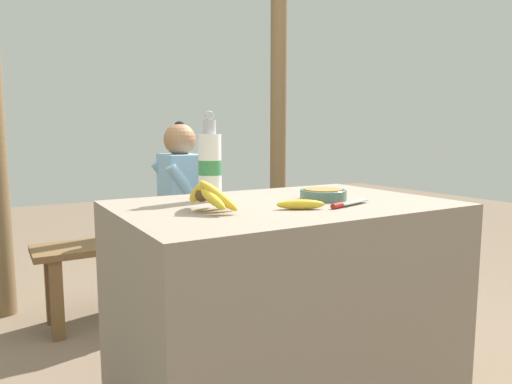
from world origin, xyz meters
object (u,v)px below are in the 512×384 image
at_px(serving_bowl, 323,194).
at_px(support_post_far, 278,96).
at_px(knife, 345,204).
at_px(banana_bunch_ripe, 210,195).
at_px(water_bottle, 210,165).
at_px(seated_vendor, 173,202).
at_px(wooden_bench, 183,245).
at_px(loose_banana_front, 301,204).
at_px(banana_bunch_green, 252,217).

relative_size(serving_bowl, support_post_far, 0.07).
bearing_deg(knife, banana_bunch_ripe, 144.41).
height_order(water_bottle, seated_vendor, water_bottle).
bearing_deg(wooden_bench, knife, -86.06).
distance_m(water_bottle, wooden_bench, 1.14).
relative_size(seated_vendor, support_post_far, 0.42).
xyz_separation_m(banana_bunch_ripe, support_post_far, (1.32, 1.60, 0.49)).
bearing_deg(knife, wooden_bench, 76.46).
bearing_deg(support_post_far, banana_bunch_ripe, -129.39).
relative_size(water_bottle, support_post_far, 0.13).
relative_size(loose_banana_front, wooden_bench, 0.10).
xyz_separation_m(loose_banana_front, knife, (0.17, -0.03, -0.01)).
height_order(water_bottle, loose_banana_front, water_bottle).
distance_m(knife, support_post_far, 2.02).
relative_size(water_bottle, wooden_bench, 0.21).
height_order(serving_bowl, knife, serving_bowl).
bearing_deg(seated_vendor, wooden_bench, -151.63).
distance_m(loose_banana_front, wooden_bench, 1.39).
height_order(wooden_bench, seated_vendor, seated_vendor).
xyz_separation_m(water_bottle, knife, (0.35, -0.38, -0.13)).
distance_m(banana_bunch_ripe, water_bottle, 0.27).
distance_m(serving_bowl, banana_bunch_green, 1.26).
xyz_separation_m(knife, seated_vendor, (-0.16, 1.32, -0.15)).
distance_m(banana_bunch_ripe, wooden_bench, 1.34).
xyz_separation_m(seated_vendor, banana_bunch_green, (0.55, 0.03, -0.15)).
height_order(banana_bunch_ripe, banana_bunch_green, banana_bunch_ripe).
bearing_deg(banana_bunch_green, water_bottle, -127.58).
bearing_deg(banana_bunch_green, knife, -106.40).
xyz_separation_m(serving_bowl, loose_banana_front, (-0.21, -0.14, -0.01)).
height_order(serving_bowl, water_bottle, water_bottle).
relative_size(banana_bunch_ripe, support_post_far, 0.09).
xyz_separation_m(water_bottle, wooden_bench, (0.26, 0.97, -0.55)).
height_order(loose_banana_front, banana_bunch_green, loose_banana_front).
xyz_separation_m(banana_bunch_ripe, loose_banana_front, (0.28, -0.12, -0.04)).
height_order(knife, seated_vendor, seated_vendor).
distance_m(banana_bunch_ripe, banana_bunch_green, 1.51).
distance_m(wooden_bench, seated_vendor, 0.28).
bearing_deg(banana_bunch_ripe, seated_vendor, 75.68).
bearing_deg(serving_bowl, water_bottle, 152.26).
relative_size(serving_bowl, wooden_bench, 0.11).
bearing_deg(water_bottle, serving_bowl, -27.74).
xyz_separation_m(banana_bunch_ripe, water_bottle, (0.11, 0.23, 0.08)).
bearing_deg(serving_bowl, banana_bunch_green, 73.14).
distance_m(serving_bowl, support_post_far, 1.85).
xyz_separation_m(banana_bunch_ripe, seated_vendor, (0.30, 1.17, -0.19)).
height_order(banana_bunch_ripe, wooden_bench, banana_bunch_ripe).
relative_size(water_bottle, banana_bunch_green, 1.37).
bearing_deg(water_bottle, wooden_bench, 75.25).
distance_m(loose_banana_front, banana_bunch_green, 1.46).
xyz_separation_m(banana_bunch_green, support_post_far, (0.46, 0.40, 0.83)).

